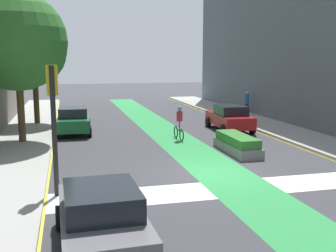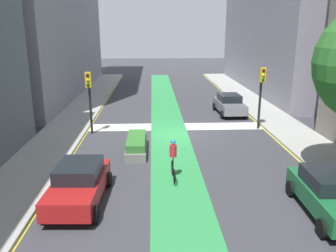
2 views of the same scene
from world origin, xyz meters
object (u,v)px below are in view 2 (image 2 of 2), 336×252
(car_grey_left_near, at_px, (229,104))
(median_planter, at_px, (136,145))
(car_green_left_far, at_px, (330,194))
(car_red_right_far, at_px, (79,183))
(cyclist_in_lane, at_px, (173,158))
(traffic_signal_near_left, at_px, (262,86))
(traffic_signal_near_right, at_px, (89,91))

(car_grey_left_near, height_order, median_planter, car_grey_left_near)
(car_grey_left_near, bearing_deg, car_green_left_far, 91.18)
(car_red_right_far, relative_size, median_planter, 1.24)
(car_grey_left_near, xyz_separation_m, cyclist_in_lane, (5.24, 12.22, 0.17))
(car_green_left_far, bearing_deg, median_planter, -43.58)
(car_grey_left_near, distance_m, car_green_left_far, 15.62)
(cyclist_in_lane, height_order, median_planter, cyclist_in_lane)
(car_green_left_far, bearing_deg, cyclist_in_lane, -31.40)
(car_red_right_far, relative_size, car_grey_left_near, 1.00)
(traffic_signal_near_left, bearing_deg, car_grey_left_near, -76.23)
(traffic_signal_near_left, xyz_separation_m, car_red_right_far, (10.13, 9.91, -2.13))
(traffic_signal_near_right, height_order, traffic_signal_near_left, traffic_signal_near_left)
(traffic_signal_near_right, distance_m, car_green_left_far, 15.02)
(traffic_signal_near_left, xyz_separation_m, car_green_left_far, (0.76, 11.21, -2.13))
(traffic_signal_near_right, bearing_deg, car_green_left_far, 134.64)
(traffic_signal_near_left, height_order, car_green_left_far, traffic_signal_near_left)
(traffic_signal_near_right, xyz_separation_m, cyclist_in_lane, (-4.90, 7.20, -1.86))
(traffic_signal_near_left, xyz_separation_m, median_planter, (8.14, 4.18, -2.53))
(median_planter, bearing_deg, cyclist_in_lane, 116.68)
(cyclist_in_lane, bearing_deg, median_planter, -63.32)
(traffic_signal_near_left, distance_m, car_red_right_far, 14.33)
(car_red_right_far, distance_m, car_green_left_far, 9.46)
(traffic_signal_near_right, distance_m, cyclist_in_lane, 8.90)
(traffic_signal_near_left, bearing_deg, traffic_signal_near_right, 3.18)
(traffic_signal_near_right, bearing_deg, traffic_signal_near_left, -176.82)
(traffic_signal_near_left, distance_m, median_planter, 9.50)
(car_grey_left_near, bearing_deg, cyclist_in_lane, 66.80)
(traffic_signal_near_left, xyz_separation_m, car_grey_left_near, (1.08, -4.40, -2.13))
(traffic_signal_near_left, distance_m, car_grey_left_near, 5.01)
(car_red_right_far, xyz_separation_m, car_grey_left_near, (-9.05, -14.31, 0.00))
(traffic_signal_near_right, height_order, cyclist_in_lane, traffic_signal_near_right)
(median_planter, bearing_deg, car_red_right_far, 70.88)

